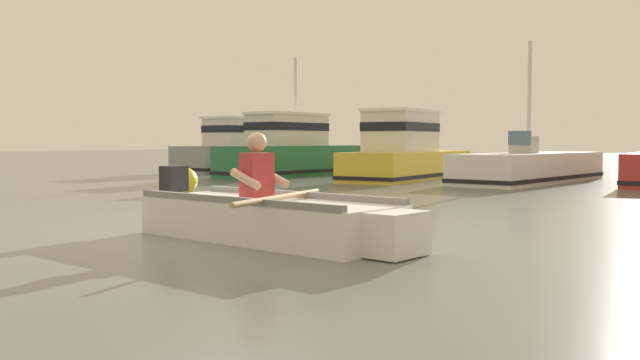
{
  "coord_description": "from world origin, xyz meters",
  "views": [
    {
      "loc": [
        5.93,
        -6.76,
        1.1
      ],
      "look_at": [
        0.61,
        1.3,
        0.55
      ],
      "focal_mm": 39.14,
      "sensor_mm": 36.0,
      "label": 1
    }
  ],
  "objects_px": {
    "moored_boat_yellow": "(406,154)",
    "moored_boat_white": "(530,168)",
    "moored_boat_grey": "(252,151)",
    "mooring_buoy": "(184,181)",
    "rowboat_with_person": "(271,218)",
    "moored_boat_green": "(296,152)"
  },
  "relations": [
    {
      "from": "moored_boat_grey",
      "to": "moored_boat_yellow",
      "type": "relative_size",
      "value": 1.2
    },
    {
      "from": "rowboat_with_person",
      "to": "moored_boat_green",
      "type": "xyz_separation_m",
      "value": [
        -8.06,
        11.8,
        0.49
      ]
    },
    {
      "from": "mooring_buoy",
      "to": "moored_boat_green",
      "type": "bearing_deg",
      "value": 108.71
    },
    {
      "from": "moored_boat_grey",
      "to": "moored_boat_green",
      "type": "distance_m",
      "value": 3.86
    },
    {
      "from": "moored_boat_green",
      "to": "moored_boat_white",
      "type": "bearing_deg",
      "value": 5.54
    },
    {
      "from": "rowboat_with_person",
      "to": "mooring_buoy",
      "type": "relative_size",
      "value": 6.7
    },
    {
      "from": "moored_boat_white",
      "to": "mooring_buoy",
      "type": "relative_size",
      "value": 11.37
    },
    {
      "from": "moored_boat_green",
      "to": "moored_boat_white",
      "type": "height_order",
      "value": "moored_boat_green"
    },
    {
      "from": "rowboat_with_person",
      "to": "moored_boat_white",
      "type": "distance_m",
      "value": 12.52
    },
    {
      "from": "moored_boat_green",
      "to": "moored_boat_white",
      "type": "xyz_separation_m",
      "value": [
        7.17,
        0.7,
        -0.36
      ]
    },
    {
      "from": "moored_boat_green",
      "to": "mooring_buoy",
      "type": "bearing_deg",
      "value": -71.29
    },
    {
      "from": "moored_boat_green",
      "to": "moored_boat_grey",
      "type": "bearing_deg",
      "value": 149.5
    },
    {
      "from": "moored_boat_grey",
      "to": "moored_boat_green",
      "type": "height_order",
      "value": "moored_boat_green"
    },
    {
      "from": "rowboat_with_person",
      "to": "moored_boat_yellow",
      "type": "bearing_deg",
      "value": 109.65
    },
    {
      "from": "moored_boat_green",
      "to": "moored_boat_yellow",
      "type": "relative_size",
      "value": 1.09
    },
    {
      "from": "moored_boat_grey",
      "to": "rowboat_with_person",
      "type": "bearing_deg",
      "value": -50.38
    },
    {
      "from": "moored_boat_grey",
      "to": "mooring_buoy",
      "type": "bearing_deg",
      "value": -58.22
    },
    {
      "from": "rowboat_with_person",
      "to": "moored_boat_yellow",
      "type": "distance_m",
      "value": 12.47
    },
    {
      "from": "moored_boat_yellow",
      "to": "moored_boat_white",
      "type": "xyz_separation_m",
      "value": [
        3.3,
        0.75,
        -0.35
      ]
    },
    {
      "from": "moored_boat_white",
      "to": "mooring_buoy",
      "type": "height_order",
      "value": "moored_boat_white"
    },
    {
      "from": "moored_boat_grey",
      "to": "moored_boat_yellow",
      "type": "distance_m",
      "value": 7.47
    },
    {
      "from": "rowboat_with_person",
      "to": "mooring_buoy",
      "type": "distance_m",
      "value": 6.98
    }
  ]
}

